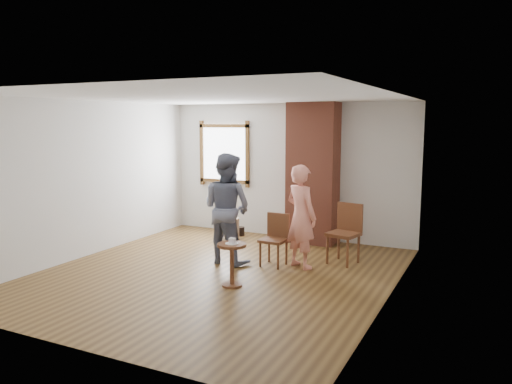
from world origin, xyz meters
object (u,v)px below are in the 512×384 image
at_px(side_table, 232,258).
at_px(man, 227,208).
at_px(dining_chair_right, 346,230).
at_px(dining_chair_left, 275,236).
at_px(stoneware_crock, 231,228).
at_px(person_pink, 301,216).

height_order(side_table, man, man).
height_order(dining_chair_right, man, man).
distance_m(dining_chair_left, dining_chair_right, 1.14).
height_order(stoneware_crock, dining_chair_left, dining_chair_left).
distance_m(man, person_pink, 1.20).
bearing_deg(man, person_pink, -158.39).
relative_size(stoneware_crock, man, 0.23).
bearing_deg(stoneware_crock, dining_chair_right, -14.21).
bearing_deg(man, dining_chair_left, -154.78).
bearing_deg(stoneware_crock, dining_chair_left, -39.82).
bearing_deg(dining_chair_right, person_pink, -120.93).
bearing_deg(dining_chair_left, stoneware_crock, 142.32).
height_order(man, person_pink, man).
xyz_separation_m(dining_chair_right, side_table, (-1.08, -1.84, -0.13)).
bearing_deg(dining_chair_left, person_pink, 7.75).
height_order(stoneware_crock, person_pink, person_pink).
xyz_separation_m(dining_chair_left, side_table, (-0.11, -1.22, -0.05)).
bearing_deg(stoneware_crock, person_pink, -32.21).
bearing_deg(side_table, person_pink, 67.42).
bearing_deg(stoneware_crock, side_table, -60.99).
bearing_deg(man, stoneware_crock, -54.34).
bearing_deg(man, dining_chair_right, -145.10).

